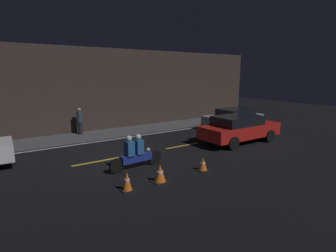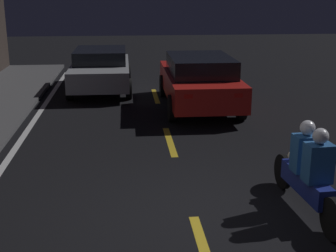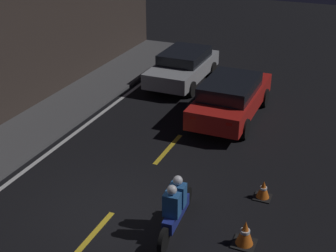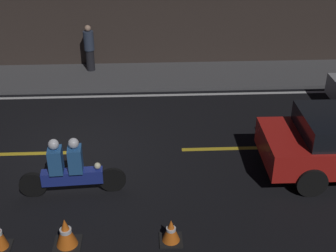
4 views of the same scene
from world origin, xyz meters
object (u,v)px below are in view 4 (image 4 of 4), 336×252
Objects in this scene: traffic_cone_far at (171,231)px; pedestrian at (89,48)px; traffic_cone_mid at (66,233)px; motorcycle at (69,169)px.

traffic_cone_far is 0.32× the size of pedestrian.
pedestrian reaches higher than traffic_cone_mid.
traffic_cone_mid is (0.14, -1.59, -0.33)m from motorcycle.
traffic_cone_mid is at bearing -179.37° from traffic_cone_far.
traffic_cone_mid is 1.23× the size of traffic_cone_far.
motorcycle is at bearing -88.13° from pedestrian.
pedestrian is (-2.28, 8.35, 0.65)m from traffic_cone_far.
traffic_cone_mid is 0.39× the size of pedestrian.
traffic_cone_mid reaches higher than traffic_cone_far.
traffic_cone_mid is 8.40m from pedestrian.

